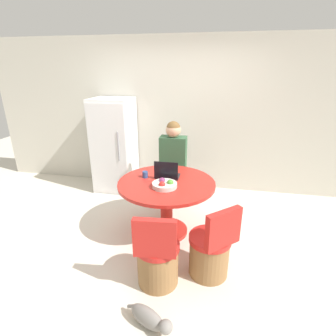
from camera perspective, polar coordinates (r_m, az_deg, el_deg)
ground_plane at (r=3.60m, az=-1.80°, el=-14.51°), size 12.00×12.00×0.00m
wall_back at (r=4.66m, az=2.67°, el=11.21°), size 7.00×0.06×2.60m
refrigerator at (r=4.71m, az=-11.57°, el=4.83°), size 0.67×0.65×1.62m
dining_table at (r=3.39m, az=-0.32°, el=-6.10°), size 1.23×1.23×0.74m
chair_near_camera at (r=2.79m, az=-2.29°, el=-19.37°), size 0.44×0.45×0.85m
chair_near_right_corner at (r=2.91m, az=9.23°, el=-17.57°), size 0.51×0.51×0.85m
person_seated at (r=4.08m, az=1.23°, el=1.98°), size 0.40×0.37×1.36m
laptop at (r=3.41m, az=-0.22°, el=-1.32°), size 0.31×0.22×0.24m
fruit_bowl at (r=3.15m, az=-0.74°, el=-3.61°), size 0.30×0.30×0.10m
coffee_cup at (r=3.44m, az=-5.00°, el=-1.40°), size 0.07×0.07×0.08m
cat at (r=2.57m, az=-4.02°, el=-29.84°), size 0.45×0.27×0.19m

